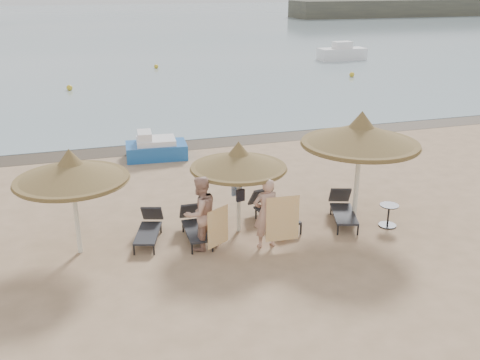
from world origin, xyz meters
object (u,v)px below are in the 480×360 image
at_px(palapa_center, 239,161).
at_px(palapa_left, 71,171).
at_px(pedal_boat, 155,148).
at_px(person_left, 200,208).
at_px(lounger_near_right, 272,210).
at_px(person_right, 266,207).
at_px(lounger_far_right, 343,208).
at_px(lounger_far_left, 149,227).
at_px(lounger_near_left, 195,225).
at_px(palapa_right, 361,135).
at_px(side_table, 388,216).

bearing_deg(palapa_center, palapa_left, 179.96).
bearing_deg(pedal_boat, palapa_center, -76.01).
bearing_deg(person_left, lounger_near_right, 179.17).
distance_m(palapa_center, person_right, 1.46).
relative_size(lounger_far_right, pedal_boat, 0.79).
bearing_deg(lounger_near_right, lounger_far_left, 169.74).
bearing_deg(lounger_far_right, person_left, -155.28).
bearing_deg(lounger_far_left, palapa_center, 11.78).
height_order(palapa_left, pedal_boat, palapa_left).
relative_size(palapa_left, lounger_near_left, 1.56).
distance_m(palapa_right, person_right, 3.31).
relative_size(palapa_center, lounger_near_left, 1.46).
xyz_separation_m(lounger_far_left, person_left, (1.18, -0.90, 0.79)).
xyz_separation_m(palapa_center, person_right, (0.39, -1.06, -0.93)).
bearing_deg(lounger_far_right, side_table, -16.62).
height_order(lounger_near_left, lounger_near_right, lounger_near_right).
bearing_deg(lounger_near_right, pedal_boat, 97.46).
relative_size(palapa_left, person_right, 1.27).
bearing_deg(palapa_left, person_left, -12.82).
distance_m(palapa_left, palapa_right, 7.45).
relative_size(lounger_near_left, pedal_boat, 0.74).
bearing_deg(lounger_far_left, person_right, -7.62).
distance_m(person_left, person_right, 1.63).
height_order(palapa_center, person_right, palapa_center).
xyz_separation_m(palapa_left, side_table, (8.16, -0.93, -1.86)).
height_order(person_right, pedal_boat, person_right).
height_order(lounger_far_right, person_right, person_right).
xyz_separation_m(person_left, person_right, (1.59, -0.39, -0.04)).
relative_size(palapa_center, person_right, 1.18).
height_order(side_table, person_left, person_left).
relative_size(lounger_far_left, person_left, 0.77).
distance_m(palapa_right, side_table, 2.41).
distance_m(palapa_center, side_table, 4.47).
distance_m(palapa_right, pedal_boat, 8.88).
relative_size(palapa_right, person_left, 1.43).
xyz_separation_m(palapa_left, palapa_right, (7.43, -0.37, 0.37)).
bearing_deg(palapa_center, lounger_near_left, -179.67).
bearing_deg(lounger_near_left, person_right, -31.65).
distance_m(side_table, person_left, 5.29).
height_order(lounger_far_left, pedal_boat, pedal_boat).
xyz_separation_m(lounger_near_left, lounger_near_right, (2.26, 0.26, 0.03)).
height_order(palapa_right, lounger_far_right, palapa_right).
bearing_deg(person_right, lounger_near_left, -32.80).
xyz_separation_m(side_table, person_right, (-3.63, -0.12, 0.78)).
height_order(lounger_far_left, person_right, person_right).
height_order(lounger_near_right, person_left, person_left).
xyz_separation_m(side_table, person_left, (-5.22, 0.26, 0.82)).
bearing_deg(lounger_near_left, palapa_right, -2.92).
distance_m(lounger_far_left, lounger_far_right, 5.39).
xyz_separation_m(palapa_center, side_table, (4.02, -0.93, -1.71)).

